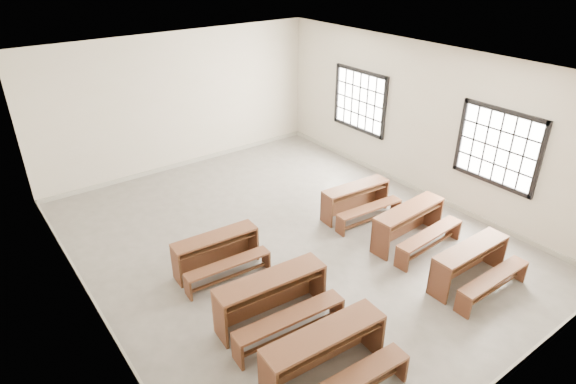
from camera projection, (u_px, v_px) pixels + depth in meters
room at (292, 130)px, 8.05m from camera, size 8.50×8.50×3.20m
desk_set_0 at (327, 354)px, 5.94m from camera, size 1.71×0.96×0.75m
desk_set_1 at (273, 297)px, 6.88m from camera, size 1.73×0.99×0.75m
desk_set_2 at (217, 251)px, 8.00m from camera, size 1.49×0.84×0.65m
desk_set_3 at (472, 263)px, 7.68m from camera, size 1.51×0.79×0.68m
desk_set_4 at (410, 223)px, 8.72m from camera, size 1.62×0.91×0.71m
desk_set_5 at (357, 199)px, 9.61m from camera, size 1.51×0.86×0.66m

